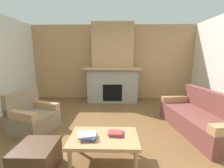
% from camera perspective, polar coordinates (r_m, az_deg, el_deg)
% --- Properties ---
extents(ground, '(9.00, 9.00, 0.00)m').
position_cam_1_polar(ground, '(2.99, -0.73, -21.30)').
color(ground, brown).
extents(wall_back_wood_panel, '(6.00, 0.12, 2.70)m').
position_cam_1_polar(wall_back_wood_panel, '(5.54, 0.33, 8.29)').
color(wall_back_wood_panel, tan).
rests_on(wall_back_wood_panel, ground).
extents(fireplace, '(1.90, 0.82, 2.70)m').
position_cam_1_polar(fireplace, '(5.18, 0.26, 6.05)').
color(fireplace, gray).
rests_on(fireplace, ground).
extents(couch, '(1.09, 1.90, 0.85)m').
position_cam_1_polar(couch, '(3.72, 31.10, -11.35)').
color(couch, brown).
rests_on(couch, ground).
extents(armchair, '(0.96, 0.96, 0.85)m').
position_cam_1_polar(armchair, '(3.66, -28.54, -11.31)').
color(armchair, '#847056').
rests_on(armchair, ground).
extents(coffee_table, '(1.00, 0.60, 0.43)m').
position_cam_1_polar(coffee_table, '(2.31, -3.18, -20.88)').
color(coffee_table, tan).
rests_on(coffee_table, ground).
extents(ottoman, '(0.52, 0.52, 0.40)m').
position_cam_1_polar(ottoman, '(2.49, -27.23, -24.37)').
color(ottoman, '#4C3323').
rests_on(ottoman, ground).
extents(book_stack_near_edge, '(0.28, 0.23, 0.08)m').
position_cam_1_polar(book_stack_near_edge, '(2.24, -9.32, -19.36)').
color(book_stack_near_edge, '#7A3D84').
rests_on(book_stack_near_edge, coffee_table).
extents(book_stack_center, '(0.25, 0.20, 0.05)m').
position_cam_1_polar(book_stack_center, '(2.31, 1.62, -18.61)').
color(book_stack_center, '#7A3D84').
rests_on(book_stack_center, coffee_table).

